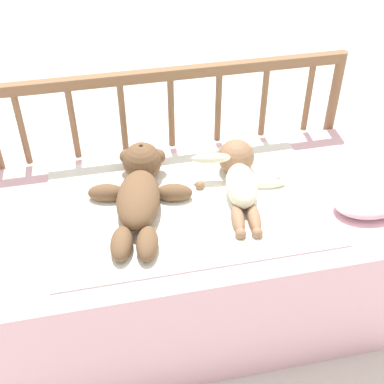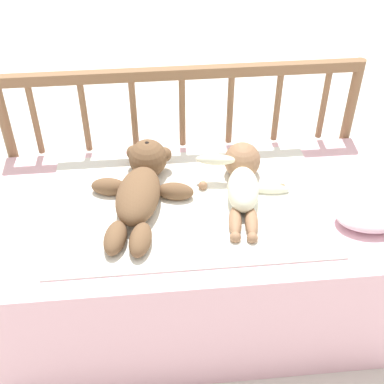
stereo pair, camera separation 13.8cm
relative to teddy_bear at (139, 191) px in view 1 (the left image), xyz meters
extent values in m
plane|color=silver|center=(0.15, -0.05, -0.52)|extent=(12.00, 12.00, 0.00)
cube|color=#EDB7C6|center=(0.15, -0.05, -0.29)|extent=(1.23, 0.65, 0.47)
cylinder|color=brown|center=(-0.44, 0.29, -0.14)|extent=(0.04, 0.04, 0.77)
cylinder|color=brown|center=(0.75, 0.29, -0.14)|extent=(0.04, 0.04, 0.77)
cube|color=brown|center=(0.15, 0.29, 0.23)|extent=(1.20, 0.03, 0.04)
cylinder|color=brown|center=(-0.34, 0.29, 0.08)|extent=(0.02, 0.02, 0.26)
cylinder|color=brown|center=(-0.18, 0.29, 0.08)|extent=(0.02, 0.02, 0.26)
cylinder|color=brown|center=(-0.01, 0.29, 0.08)|extent=(0.02, 0.02, 0.26)
cylinder|color=brown|center=(0.15, 0.29, 0.08)|extent=(0.02, 0.02, 0.26)
cylinder|color=brown|center=(0.32, 0.29, 0.08)|extent=(0.02, 0.02, 0.26)
cylinder|color=brown|center=(0.49, 0.29, 0.08)|extent=(0.02, 0.02, 0.26)
cylinder|color=brown|center=(0.65, 0.29, 0.08)|extent=(0.02, 0.02, 0.26)
cube|color=white|center=(0.14, -0.04, -0.05)|extent=(0.85, 0.54, 0.01)
ellipsoid|color=brown|center=(-0.01, -0.04, 0.00)|extent=(0.18, 0.28, 0.10)
sphere|color=brown|center=(0.03, 0.13, 0.01)|extent=(0.13, 0.13, 0.13)
sphere|color=beige|center=(0.03, 0.13, 0.05)|extent=(0.05, 0.05, 0.05)
sphere|color=black|center=(0.03, 0.13, 0.07)|extent=(0.02, 0.02, 0.02)
sphere|color=brown|center=(-0.02, 0.16, 0.02)|extent=(0.05, 0.05, 0.05)
sphere|color=brown|center=(0.08, 0.14, 0.02)|extent=(0.05, 0.05, 0.05)
ellipsoid|color=brown|center=(-0.10, 0.04, -0.02)|extent=(0.12, 0.08, 0.06)
ellipsoid|color=brown|center=(0.11, 0.00, -0.02)|extent=(0.12, 0.08, 0.06)
ellipsoid|color=brown|center=(-0.08, -0.19, -0.02)|extent=(0.09, 0.14, 0.06)
ellipsoid|color=brown|center=(-0.01, -0.21, -0.02)|extent=(0.09, 0.14, 0.06)
ellipsoid|color=#EAEACC|center=(0.31, -0.04, 0.00)|extent=(0.12, 0.20, 0.10)
sphere|color=#936B4C|center=(0.33, 0.10, 0.01)|extent=(0.12, 0.12, 0.12)
ellipsoid|color=#EAEACC|center=(0.24, 0.07, 0.04)|extent=(0.13, 0.05, 0.03)
ellipsoid|color=#EAEACC|center=(0.41, -0.01, -0.03)|extent=(0.13, 0.05, 0.03)
sphere|color=#936B4C|center=(0.20, 0.03, -0.03)|extent=(0.03, 0.03, 0.03)
sphere|color=#936B4C|center=(0.45, -0.01, -0.03)|extent=(0.03, 0.03, 0.03)
ellipsoid|color=#936B4C|center=(0.27, -0.15, -0.03)|extent=(0.06, 0.13, 0.04)
ellipsoid|color=#936B4C|center=(0.32, -0.16, -0.03)|extent=(0.06, 0.13, 0.04)
sphere|color=#936B4C|center=(0.26, -0.21, -0.03)|extent=(0.03, 0.03, 0.03)
sphere|color=#936B4C|center=(0.31, -0.22, -0.03)|extent=(0.03, 0.03, 0.03)
ellipsoid|color=silver|center=(0.68, -0.17, -0.02)|extent=(0.22, 0.15, 0.06)
camera|label=1|loc=(-0.10, -1.26, 1.05)|focal=50.00mm
camera|label=2|loc=(0.03, -1.28, 1.05)|focal=50.00mm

